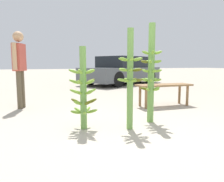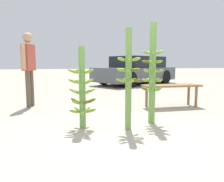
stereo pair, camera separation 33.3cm
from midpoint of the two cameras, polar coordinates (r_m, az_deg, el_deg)
ground_plane at (r=3.23m, az=7.72°, el=-10.97°), size 80.00×80.00×0.00m
banana_stalk_left at (r=3.36m, az=-4.98°, el=0.39°), size 0.44×0.45×1.26m
banana_stalk_center at (r=3.27m, az=7.25°, el=3.64°), size 0.40×0.39×1.52m
banana_stalk_right at (r=3.72m, az=13.08°, el=4.56°), size 0.37×0.37×1.66m
vendor_person at (r=5.35m, az=-19.30°, el=7.13°), size 0.29×0.56×1.70m
market_bench at (r=5.26m, az=17.05°, el=0.70°), size 1.36×0.49×0.52m
parked_car at (r=10.83m, az=7.24°, el=5.27°), size 4.65×3.65×1.35m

